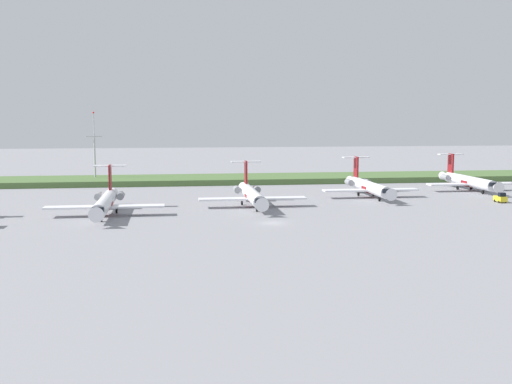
{
  "coord_description": "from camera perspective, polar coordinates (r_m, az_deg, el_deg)",
  "views": [
    {
      "loc": [
        -17.93,
        -109.02,
        19.05
      ],
      "look_at": [
        0.0,
        22.07,
        3.0
      ],
      "focal_mm": 43.57,
      "sensor_mm": 36.0,
      "label": 1
    }
  ],
  "objects": [
    {
      "name": "safety_cone_front_marker",
      "position": [
        153.32,
        21.57,
        -0.6
      ],
      "size": [
        0.44,
        0.44,
        0.55
      ],
      "primitive_type": "cone",
      "color": "orange",
      "rests_on": "ground"
    },
    {
      "name": "baggage_tug",
      "position": [
        149.11,
        21.55,
        -0.52
      ],
      "size": [
        1.72,
        3.2,
        2.3
      ],
      "color": "yellow",
      "rests_on": "ground"
    },
    {
      "name": "regional_jet_second",
      "position": [
        124.5,
        -13.65,
        -0.9
      ],
      "size": [
        22.81,
        31.0,
        9.0
      ],
      "color": "white",
      "rests_on": "ground"
    },
    {
      "name": "regional_jet_third",
      "position": [
        132.89,
        -0.4,
        -0.22
      ],
      "size": [
        22.81,
        31.0,
        9.0
      ],
      "color": "white",
      "rests_on": "ground"
    },
    {
      "name": "regional_jet_fifth",
      "position": [
        170.66,
        18.88,
        0.99
      ],
      "size": [
        22.81,
        31.0,
        9.0
      ],
      "color": "white",
      "rests_on": "ground"
    },
    {
      "name": "ground_plane",
      "position": [
        141.45,
        -0.44,
        -0.82
      ],
      "size": [
        500.0,
        500.0,
        0.0
      ],
      "primitive_type": "plane",
      "color": "gray"
    },
    {
      "name": "regional_jet_fourth",
      "position": [
        150.75,
        10.29,
        0.52
      ],
      "size": [
        22.81,
        31.0,
        9.0
      ],
      "color": "white",
      "rests_on": "ground"
    },
    {
      "name": "antenna_mast",
      "position": [
        186.03,
        -14.6,
        3.46
      ],
      "size": [
        4.4,
        0.5,
        20.54
      ],
      "color": "#B2B2B7",
      "rests_on": "ground"
    },
    {
      "name": "grass_berm",
      "position": [
        182.8,
        -2.12,
        1.18
      ],
      "size": [
        320.0,
        20.0,
        1.61
      ],
      "primitive_type": "cube",
      "color": "#4C6B38",
      "rests_on": "ground"
    }
  ]
}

